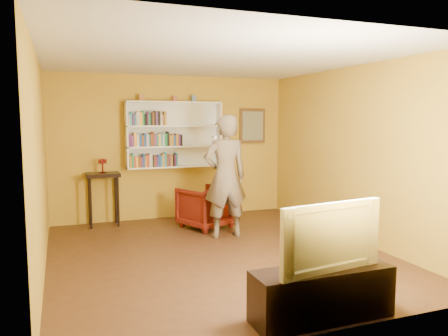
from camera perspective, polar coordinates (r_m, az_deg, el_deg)
The scene contains 16 objects.
room_shell at distance 6.05m, azimuth -0.95°, elevation -1.90°, with size 5.30×5.80×2.88m.
bookshelf at distance 8.30m, azimuth -6.60°, elevation 4.33°, with size 1.80×0.29×1.23m.
books_row_lower at distance 8.13m, azimuth -9.20°, elevation 0.94°, with size 0.88×0.19×0.26m.
books_row_middle at distance 8.11m, azimuth -8.97°, elevation 3.63°, with size 0.98×0.19×0.27m.
books_row_upper at distance 8.08m, azimuth -9.93°, elevation 6.33°, with size 0.69×0.18×0.26m.
ornament_left at distance 8.11m, azimuth -10.76°, elevation 9.00°, with size 0.08×0.08×0.11m, color #A7602F.
ornament_centre at distance 8.24m, azimuth -6.49°, elevation 8.98°, with size 0.07×0.07×0.10m, color #9F4335.
ornament_right at distance 8.34m, azimuth -4.00°, elevation 9.03°, with size 0.09×0.09×0.12m, color slate.
framed_painting at distance 8.88m, azimuth 3.73°, elevation 5.50°, with size 0.55×0.05×0.70m.
console_table at distance 7.99m, azimuth -15.53°, elevation -1.79°, with size 0.58×0.44×0.95m.
ruby_lustre at distance 7.95m, azimuth -15.60°, elevation 0.68°, with size 0.16×0.15×0.25m.
armchair at distance 7.64m, azimuth -2.40°, elevation -5.12°, with size 0.77×0.80×0.72m, color #480705.
person at distance 6.94m, azimuth 0.16°, elevation -1.13°, with size 0.71×0.47×1.96m, color #67594B.
game_remote at distance 6.60m, azimuth -1.33°, elevation 4.04°, with size 0.04×0.15×0.04m, color silver.
tv_cabinet at distance 4.39m, azimuth 12.68°, elevation -15.72°, with size 1.38×0.41×0.49m, color black.
television at distance 4.21m, azimuth 12.87°, elevation -8.52°, with size 1.12×0.15×0.65m, color black.
Camera 1 is at (-2.02, -5.63, 1.89)m, focal length 35.00 mm.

